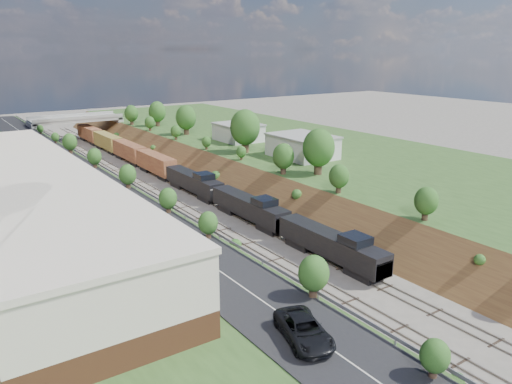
# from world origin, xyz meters

# --- Properties ---
(ground) EXTENTS (400.00, 400.00, 0.00)m
(ground) POSITION_xyz_m (0.00, 0.00, 0.00)
(ground) COLOR #6B665B
(ground) RESTS_ON ground
(platform_right) EXTENTS (44.00, 180.00, 5.00)m
(platform_right) POSITION_xyz_m (33.00, 60.00, 2.50)
(platform_right) COLOR #314F20
(platform_right) RESTS_ON ground
(embankment_left) EXTENTS (10.00, 180.00, 10.00)m
(embankment_left) POSITION_xyz_m (-11.00, 60.00, 0.00)
(embankment_left) COLOR brown
(embankment_left) RESTS_ON ground
(embankment_right) EXTENTS (10.00, 180.00, 10.00)m
(embankment_right) POSITION_xyz_m (11.00, 60.00, 0.00)
(embankment_right) COLOR brown
(embankment_right) RESTS_ON ground
(rail_left_track) EXTENTS (1.58, 180.00, 0.18)m
(rail_left_track) POSITION_xyz_m (-2.60, 60.00, 0.09)
(rail_left_track) COLOR gray
(rail_left_track) RESTS_ON ground
(rail_right_track) EXTENTS (1.58, 180.00, 0.18)m
(rail_right_track) POSITION_xyz_m (2.60, 60.00, 0.09)
(rail_right_track) COLOR gray
(rail_right_track) RESTS_ON ground
(road) EXTENTS (8.00, 180.00, 0.10)m
(road) POSITION_xyz_m (-15.50, 60.00, 5.05)
(road) COLOR black
(road) RESTS_ON platform_left
(guardrail) EXTENTS (0.10, 171.00, 0.70)m
(guardrail) POSITION_xyz_m (-11.40, 59.80, 5.55)
(guardrail) COLOR #99999E
(guardrail) RESTS_ON platform_left
(commercial_building) EXTENTS (14.30, 62.30, 7.00)m
(commercial_building) POSITION_xyz_m (-28.00, 38.00, 8.51)
(commercial_building) COLOR brown
(commercial_building) RESTS_ON platform_left
(overpass) EXTENTS (24.50, 8.30, 7.40)m
(overpass) POSITION_xyz_m (0.00, 122.00, 4.92)
(overpass) COLOR gray
(overpass) RESTS_ON ground
(white_building_near) EXTENTS (9.00, 12.00, 4.00)m
(white_building_near) POSITION_xyz_m (23.50, 52.00, 7.00)
(white_building_near) COLOR silver
(white_building_near) RESTS_ON platform_right
(white_building_far) EXTENTS (8.00, 10.00, 3.60)m
(white_building_far) POSITION_xyz_m (23.00, 74.00, 6.80)
(white_building_far) COLOR silver
(white_building_far) RESTS_ON platform_right
(tree_right_large) EXTENTS (5.25, 5.25, 7.61)m
(tree_right_large) POSITION_xyz_m (17.00, 40.00, 9.38)
(tree_right_large) COLOR #473323
(tree_right_large) RESTS_ON platform_right
(tree_left_crest) EXTENTS (2.45, 2.45, 3.55)m
(tree_left_crest) POSITION_xyz_m (-11.80, 20.00, 7.04)
(tree_left_crest) COLOR #473323
(tree_left_crest) RESTS_ON platform_left
(freight_train) EXTENTS (2.82, 114.26, 4.55)m
(freight_train) POSITION_xyz_m (2.60, 71.78, 2.43)
(freight_train) COLOR black
(freight_train) RESTS_ON ground
(suv) EXTENTS (4.35, 6.54, 1.67)m
(suv) POSITION_xyz_m (-16.38, 3.28, 5.93)
(suv) COLOR black
(suv) RESTS_ON road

